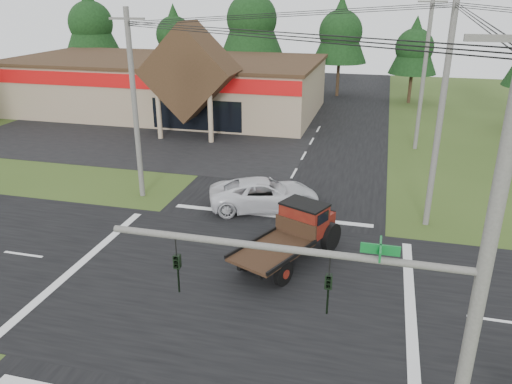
% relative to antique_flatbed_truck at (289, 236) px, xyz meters
% --- Properties ---
extents(ground, '(120.00, 120.00, 0.00)m').
position_rel_antique_flatbed_truck_xyz_m(ground, '(-1.83, -2.43, -1.23)').
color(ground, '#334819').
rests_on(ground, ground).
extents(road_ns, '(12.00, 120.00, 0.02)m').
position_rel_antique_flatbed_truck_xyz_m(road_ns, '(-1.83, -2.43, -1.22)').
color(road_ns, black).
rests_on(road_ns, ground).
extents(road_ew, '(120.00, 12.00, 0.02)m').
position_rel_antique_flatbed_truck_xyz_m(road_ew, '(-1.83, -2.43, -1.22)').
color(road_ew, black).
rests_on(road_ew, ground).
extents(parking_apron, '(28.00, 14.00, 0.02)m').
position_rel_antique_flatbed_truck_xyz_m(parking_apron, '(-15.83, 16.57, -1.21)').
color(parking_apron, black).
rests_on(parking_apron, ground).
extents(cvs_building, '(30.40, 18.20, 9.19)m').
position_rel_antique_flatbed_truck_xyz_m(cvs_building, '(-17.54, 27.14, 1.55)').
color(cvs_building, tan).
rests_on(cvs_building, ground).
extents(traffic_signal_mast, '(8.12, 0.24, 7.00)m').
position_rel_antique_flatbed_truck_xyz_m(traffic_signal_mast, '(3.99, -9.93, 3.20)').
color(traffic_signal_mast, '#595651').
rests_on(traffic_signal_mast, ground).
extents(utility_pole_nr, '(2.00, 0.30, 11.00)m').
position_rel_antique_flatbed_truck_xyz_m(utility_pole_nr, '(5.67, -9.93, 4.41)').
color(utility_pole_nr, '#595651').
rests_on(utility_pole_nr, ground).
extents(utility_pole_nw, '(2.00, 0.30, 10.50)m').
position_rel_antique_flatbed_truck_xyz_m(utility_pole_nw, '(-9.83, 5.57, 4.16)').
color(utility_pole_nw, '#595651').
rests_on(utility_pole_nw, ground).
extents(utility_pole_ne, '(2.00, 0.30, 11.50)m').
position_rel_antique_flatbed_truck_xyz_m(utility_pole_ne, '(6.17, 5.57, 4.66)').
color(utility_pole_ne, '#595651').
rests_on(utility_pole_ne, ground).
extents(utility_pole_n, '(2.00, 0.30, 11.20)m').
position_rel_antique_flatbed_truck_xyz_m(utility_pole_n, '(6.17, 19.57, 4.51)').
color(utility_pole_n, '#595651').
rests_on(utility_pole_n, ground).
extents(tree_row_a, '(6.72, 6.72, 12.12)m').
position_rel_antique_flatbed_truck_xyz_m(tree_row_a, '(-31.83, 37.57, 6.82)').
color(tree_row_a, '#332316').
rests_on(tree_row_a, ground).
extents(tree_row_b, '(5.60, 5.60, 10.10)m').
position_rel_antique_flatbed_truck_xyz_m(tree_row_b, '(-21.83, 39.57, 5.48)').
color(tree_row_b, '#332316').
rests_on(tree_row_b, ground).
extents(tree_row_c, '(7.28, 7.28, 13.13)m').
position_rel_antique_flatbed_truck_xyz_m(tree_row_c, '(-11.83, 38.57, 7.49)').
color(tree_row_c, '#332316').
rests_on(tree_row_c, ground).
extents(tree_row_d, '(6.16, 6.16, 11.11)m').
position_rel_antique_flatbed_truck_xyz_m(tree_row_d, '(-1.83, 39.57, 6.15)').
color(tree_row_d, '#332316').
rests_on(tree_row_d, ground).
extents(tree_row_e, '(5.04, 5.04, 9.09)m').
position_rel_antique_flatbed_truck_xyz_m(tree_row_e, '(6.17, 37.57, 4.80)').
color(tree_row_e, '#332316').
rests_on(tree_row_e, ground).
extents(antique_flatbed_truck, '(4.46, 6.28, 2.46)m').
position_rel_antique_flatbed_truck_xyz_m(antique_flatbed_truck, '(0.00, 0.00, 0.00)').
color(antique_flatbed_truck, '#560F0C').
rests_on(antique_flatbed_truck, ground).
extents(white_pickup, '(6.57, 4.57, 1.67)m').
position_rel_antique_flatbed_truck_xyz_m(white_pickup, '(-2.42, 5.53, -0.40)').
color(white_pickup, silver).
rests_on(white_pickup, ground).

